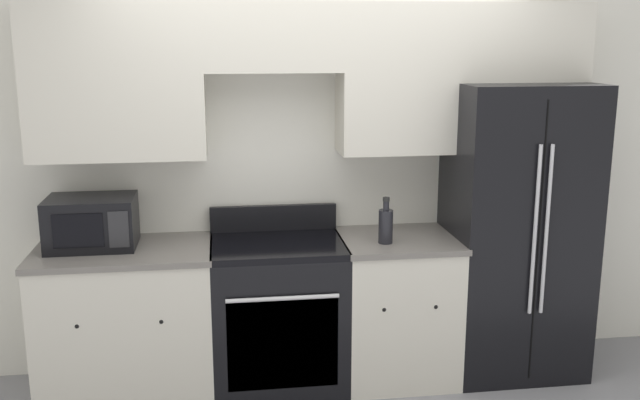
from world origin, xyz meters
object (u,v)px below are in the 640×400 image
at_px(oven_range, 278,313).
at_px(bottle, 386,225).
at_px(refrigerator, 513,229).
at_px(microwave, 92,222).

relative_size(oven_range, bottle, 3.83).
distance_m(refrigerator, bottle, 0.88).
bearing_deg(oven_range, bottle, -8.93).
xyz_separation_m(oven_range, refrigerator, (1.49, 0.05, 0.46)).
distance_m(oven_range, bottle, 0.85).
bearing_deg(microwave, refrigerator, -0.14).
bearing_deg(bottle, refrigerator, 9.94).
relative_size(refrigerator, bottle, 6.59).
xyz_separation_m(microwave, bottle, (1.70, -0.16, -0.04)).
relative_size(refrigerator, microwave, 3.67).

